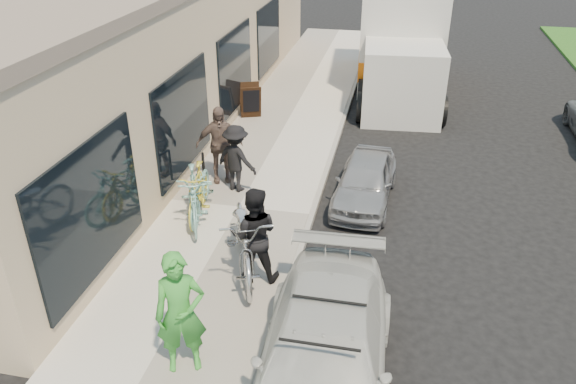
{
  "coord_description": "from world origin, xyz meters",
  "views": [
    {
      "loc": [
        1.1,
        -6.81,
        6.08
      ],
      "look_at": [
        -0.78,
        2.22,
        1.05
      ],
      "focal_mm": 35.0,
      "sensor_mm": 36.0,
      "label": 1
    }
  ],
  "objects_px": {
    "sandwich_board": "(251,101)",
    "cruiser_bike_a": "(194,198)",
    "sedan_silver": "(365,180)",
    "woman_rider": "(180,314)",
    "cruiser_bike_b": "(200,191)",
    "bystander_a": "(236,158)",
    "cruiser_bike_c": "(198,192)",
    "bystander_b": "(219,145)",
    "tandem_bike": "(244,238)",
    "sedan_white": "(324,357)",
    "moving_truck": "(399,45)",
    "bike_rack": "(204,169)",
    "man_standing": "(254,235)"
  },
  "relations": [
    {
      "from": "sandwich_board",
      "to": "cruiser_bike_a",
      "type": "height_order",
      "value": "cruiser_bike_a"
    },
    {
      "from": "cruiser_bike_c",
      "to": "cruiser_bike_b",
      "type": "bearing_deg",
      "value": 73.38
    },
    {
      "from": "woman_rider",
      "to": "cruiser_bike_c",
      "type": "bearing_deg",
      "value": 85.15
    },
    {
      "from": "sedan_silver",
      "to": "man_standing",
      "type": "bearing_deg",
      "value": -111.83
    },
    {
      "from": "sedan_silver",
      "to": "cruiser_bike_c",
      "type": "distance_m",
      "value": 3.59
    },
    {
      "from": "cruiser_bike_a",
      "to": "bike_rack",
      "type": "bearing_deg",
      "value": 81.09
    },
    {
      "from": "sandwich_board",
      "to": "sedan_white",
      "type": "relative_size",
      "value": 0.22
    },
    {
      "from": "moving_truck",
      "to": "cruiser_bike_b",
      "type": "distance_m",
      "value": 10.21
    },
    {
      "from": "sedan_white",
      "to": "cruiser_bike_c",
      "type": "height_order",
      "value": "sedan_white"
    },
    {
      "from": "sandwich_board",
      "to": "sedan_silver",
      "type": "distance_m",
      "value": 5.5
    },
    {
      "from": "sandwich_board",
      "to": "cruiser_bike_b",
      "type": "xyz_separation_m",
      "value": [
        0.45,
        -5.56,
        0.02
      ]
    },
    {
      "from": "bike_rack",
      "to": "cruiser_bike_a",
      "type": "xyz_separation_m",
      "value": [
        0.3,
        -1.42,
        0.1
      ]
    },
    {
      "from": "tandem_bike",
      "to": "cruiser_bike_c",
      "type": "distance_m",
      "value": 2.12
    },
    {
      "from": "cruiser_bike_a",
      "to": "cruiser_bike_b",
      "type": "height_order",
      "value": "cruiser_bike_a"
    },
    {
      "from": "sandwich_board",
      "to": "cruiser_bike_a",
      "type": "relative_size",
      "value": 0.51
    },
    {
      "from": "man_standing",
      "to": "cruiser_bike_c",
      "type": "relative_size",
      "value": 0.97
    },
    {
      "from": "cruiser_bike_a",
      "to": "sedan_white",
      "type": "bearing_deg",
      "value": -69.99
    },
    {
      "from": "tandem_bike",
      "to": "woman_rider",
      "type": "relative_size",
      "value": 1.31
    },
    {
      "from": "bike_rack",
      "to": "sedan_silver",
      "type": "relative_size",
      "value": 0.26
    },
    {
      "from": "sedan_silver",
      "to": "woman_rider",
      "type": "distance_m",
      "value": 5.89
    },
    {
      "from": "sandwich_board",
      "to": "moving_truck",
      "type": "height_order",
      "value": "moving_truck"
    },
    {
      "from": "bystander_a",
      "to": "bike_rack",
      "type": "bearing_deg",
      "value": 29.03
    },
    {
      "from": "sedan_silver",
      "to": "bystander_a",
      "type": "distance_m",
      "value": 2.83
    },
    {
      "from": "moving_truck",
      "to": "bystander_a",
      "type": "xyz_separation_m",
      "value": [
        -3.17,
        -8.38,
        -0.59
      ]
    },
    {
      "from": "sedan_silver",
      "to": "sandwich_board",
      "type": "bearing_deg",
      "value": 135.43
    },
    {
      "from": "bystander_a",
      "to": "bystander_b",
      "type": "height_order",
      "value": "bystander_b"
    },
    {
      "from": "bystander_b",
      "to": "sedan_white",
      "type": "bearing_deg",
      "value": -82.65
    },
    {
      "from": "moving_truck",
      "to": "woman_rider",
      "type": "height_order",
      "value": "moving_truck"
    },
    {
      "from": "man_standing",
      "to": "bystander_b",
      "type": "relative_size",
      "value": 0.97
    },
    {
      "from": "sandwich_board",
      "to": "bystander_b",
      "type": "height_order",
      "value": "bystander_b"
    },
    {
      "from": "bike_rack",
      "to": "sedan_silver",
      "type": "xyz_separation_m",
      "value": [
        3.51,
        0.42,
        -0.11
      ]
    },
    {
      "from": "sedan_white",
      "to": "man_standing",
      "type": "xyz_separation_m",
      "value": [
        -1.49,
        2.11,
        0.38
      ]
    },
    {
      "from": "sedan_silver",
      "to": "tandem_bike",
      "type": "bearing_deg",
      "value": -116.41
    },
    {
      "from": "cruiser_bike_a",
      "to": "cruiser_bike_c",
      "type": "bearing_deg",
      "value": 73.1
    },
    {
      "from": "bike_rack",
      "to": "cruiser_bike_b",
      "type": "xyz_separation_m",
      "value": [
        0.29,
        -1.04,
        0.04
      ]
    },
    {
      "from": "sedan_white",
      "to": "man_standing",
      "type": "height_order",
      "value": "man_standing"
    },
    {
      "from": "cruiser_bike_c",
      "to": "bystander_b",
      "type": "xyz_separation_m",
      "value": [
        -0.04,
        1.6,
        0.35
      ]
    },
    {
      "from": "sedan_silver",
      "to": "cruiser_bike_c",
      "type": "height_order",
      "value": "cruiser_bike_c"
    },
    {
      "from": "cruiser_bike_a",
      "to": "cruiser_bike_b",
      "type": "xyz_separation_m",
      "value": [
        -0.0,
        0.37,
        -0.05
      ]
    },
    {
      "from": "bike_rack",
      "to": "cruiser_bike_a",
      "type": "bearing_deg",
      "value": -78.08
    },
    {
      "from": "moving_truck",
      "to": "bystander_b",
      "type": "bearing_deg",
      "value": -118.71
    },
    {
      "from": "man_standing",
      "to": "cruiser_bike_c",
      "type": "height_order",
      "value": "man_standing"
    },
    {
      "from": "cruiser_bike_a",
      "to": "cruiser_bike_c",
      "type": "height_order",
      "value": "cruiser_bike_a"
    },
    {
      "from": "woman_rider",
      "to": "man_standing",
      "type": "relative_size",
      "value": 1.09
    },
    {
      "from": "cruiser_bike_c",
      "to": "bystander_a",
      "type": "bearing_deg",
      "value": 61.6
    },
    {
      "from": "man_standing",
      "to": "tandem_bike",
      "type": "bearing_deg",
      "value": -48.68
    },
    {
      "from": "sedan_white",
      "to": "bystander_a",
      "type": "xyz_separation_m",
      "value": [
        -2.69,
        5.12,
        0.28
      ]
    },
    {
      "from": "bike_rack",
      "to": "sandwich_board",
      "type": "distance_m",
      "value": 4.52
    },
    {
      "from": "woman_rider",
      "to": "cruiser_bike_c",
      "type": "xyz_separation_m",
      "value": [
        -1.21,
        3.95,
        -0.4
      ]
    },
    {
      "from": "cruiser_bike_b",
      "to": "bystander_a",
      "type": "xyz_separation_m",
      "value": [
        0.43,
        1.14,
        0.25
      ]
    }
  ]
}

